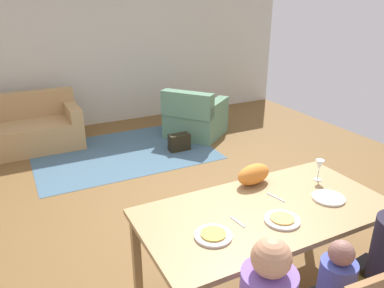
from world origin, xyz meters
The scene contains 16 objects.
ground_plane centered at (0.00, 0.40, -0.01)m, with size 7.43×6.01×0.02m, color brown.
back_wall centered at (0.00, 3.46, 1.35)m, with size 7.43×0.10×2.70m, color beige.
dining_table centered at (0.01, -1.38, 0.69)m, with size 1.89×0.95×0.76m.
plate_near_man centered at (-0.51, -1.50, 0.77)m, with size 0.25×0.25×0.02m, color white.
pizza_near_man centered at (-0.51, -1.50, 0.78)m, with size 0.17×0.17×0.01m, color gold.
plate_near_child centered at (0.01, -1.56, 0.77)m, with size 0.25×0.25×0.02m, color white.
pizza_near_child centered at (0.01, -1.56, 0.78)m, with size 0.17×0.17×0.01m, color gold.
plate_near_woman centered at (0.53, -1.48, 0.77)m, with size 0.25×0.25×0.02m, color white.
wine_glass centered at (0.69, -1.20, 0.89)m, with size 0.07×0.07×0.19m.
fork centered at (-0.27, -1.43, 0.76)m, with size 0.02×0.15×0.01m, color silver.
knife centered at (0.18, -1.28, 0.76)m, with size 0.01×0.17×0.01m, color silver.
cat centered at (0.16, -1.01, 0.84)m, with size 0.32×0.16×0.17m, color orange.
area_rug centered at (-0.13, 1.87, 0.00)m, with size 2.60×1.80×0.01m, color #436278.
couch centered at (-1.46, 2.73, 0.30)m, with size 1.73×0.86×0.82m.
armchair centered at (1.18, 2.03, 0.32)m, with size 1.20×1.20×0.82m.
handbag centered at (0.67, 1.57, 0.13)m, with size 0.32×0.16×0.26m, color black.
Camera 1 is at (-1.56, -3.26, 2.23)m, focal length 34.97 mm.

